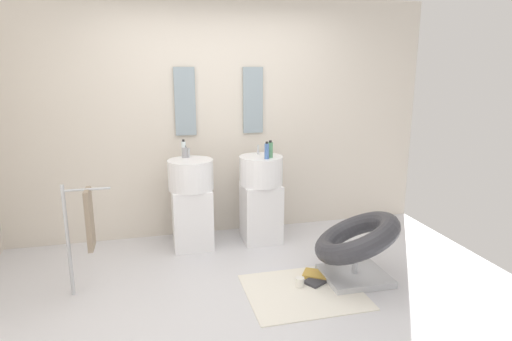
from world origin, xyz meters
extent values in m
cube|color=silver|center=(0.00, 0.00, -0.02)|extent=(4.80, 3.60, 0.04)
cube|color=beige|center=(0.00, 1.65, 1.30)|extent=(4.80, 0.10, 2.60)
cube|color=white|center=(-0.37, 1.22, 0.32)|extent=(0.40, 0.40, 0.63)
cylinder|color=white|center=(-0.37, 1.22, 0.78)|extent=(0.46, 0.46, 0.30)
cylinder|color=#B7BABF|center=(-0.37, 1.34, 0.99)|extent=(0.02, 0.02, 0.10)
cube|color=white|center=(0.37, 1.22, 0.32)|extent=(0.40, 0.40, 0.63)
cylinder|color=white|center=(0.37, 1.22, 0.78)|extent=(0.46, 0.46, 0.30)
cylinder|color=#B7BABF|center=(0.37, 1.34, 0.99)|extent=(0.02, 0.02, 0.10)
cube|color=#8C9EA8|center=(-0.37, 1.58, 1.50)|extent=(0.22, 0.03, 0.72)
cube|color=#8C9EA8|center=(0.37, 1.58, 1.50)|extent=(0.22, 0.03, 0.72)
cube|color=#B7BABF|center=(0.95, 0.12, 0.03)|extent=(0.56, 0.50, 0.06)
cylinder|color=#B7BABF|center=(0.95, 0.12, 0.20)|extent=(0.05, 0.05, 0.34)
torus|color=#333338|center=(0.95, 0.12, 0.40)|extent=(1.05, 1.05, 0.49)
cylinder|color=#B7BABF|center=(-1.45, 0.45, 0.47)|extent=(0.03, 0.03, 0.95)
cylinder|color=#B7BABF|center=(-1.27, 0.45, 0.90)|extent=(0.36, 0.02, 0.02)
cube|color=gray|center=(-1.27, 0.45, 0.65)|extent=(0.04, 0.22, 0.50)
cube|color=white|center=(0.43, 0.01, 0.01)|extent=(0.96, 0.83, 0.01)
cube|color=gold|center=(0.66, 0.21, 0.03)|extent=(0.34, 0.30, 0.03)
cube|color=#38383D|center=(0.60, 0.14, 0.02)|extent=(0.27, 0.24, 0.02)
cylinder|color=white|center=(0.43, 0.10, 0.05)|extent=(0.08, 0.08, 0.08)
cylinder|color=#99999E|center=(-0.42, 1.35, 0.99)|extent=(0.06, 0.06, 0.11)
cylinder|color=black|center=(-0.42, 1.35, 1.06)|extent=(0.03, 0.03, 0.02)
cylinder|color=#4C72B7|center=(0.39, 1.07, 1.02)|extent=(0.05, 0.05, 0.16)
cylinder|color=black|center=(0.39, 1.07, 1.11)|extent=(0.03, 0.03, 0.02)
cylinder|color=silver|center=(-0.42, 1.35, 1.02)|extent=(0.04, 0.04, 0.17)
cylinder|color=black|center=(-0.42, 1.35, 1.12)|extent=(0.02, 0.02, 0.02)
cylinder|color=#59996B|center=(0.45, 1.14, 1.02)|extent=(0.06, 0.06, 0.16)
cylinder|color=black|center=(0.45, 1.14, 1.11)|extent=(0.03, 0.03, 0.02)
camera|label=1|loc=(-0.76, -3.08, 1.84)|focal=30.18mm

